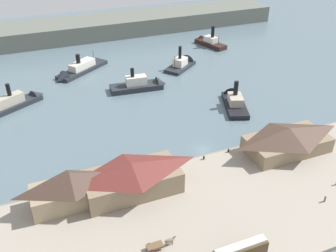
{
  "coord_description": "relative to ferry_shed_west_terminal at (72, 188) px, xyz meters",
  "views": [
    {
      "loc": [
        -40.27,
        -73.3,
        58.0
      ],
      "look_at": [
        -5.27,
        12.12,
        2.0
      ],
      "focal_mm": 39.95,
      "sensor_mm": 36.0,
      "label": 1
    }
  ],
  "objects": [
    {
      "name": "quay_promenade",
      "position": [
        36.1,
        -13.28,
        -4.73
      ],
      "size": [
        110.0,
        36.0,
        1.2
      ],
      "primitive_type": "cube",
      "color": "#9E9384",
      "rests_on": "ground"
    },
    {
      "name": "ground_plane",
      "position": [
        36.1,
        8.72,
        -5.33
      ],
      "size": [
        320.0,
        320.0,
        0.0
      ],
      "primitive_type": "plane",
      "color": "slate"
    },
    {
      "name": "ferry_near_quay",
      "position": [
        76.87,
        84.21,
        -3.7
      ],
      "size": [
        9.95,
        18.24,
        10.77
      ],
      "color": "black",
      "rests_on": "ground"
    },
    {
      "name": "ferry_approaching_west",
      "position": [
        -9.19,
        54.01,
        -3.79
      ],
      "size": [
        23.45,
        16.17,
        10.12
      ],
      "color": "#23282D",
      "rests_on": "ground"
    },
    {
      "name": "ferry_mid_harbor",
      "position": [
        57.62,
        28.89,
        -3.97
      ],
      "size": [
        12.14,
        19.57,
        10.76
      ],
      "color": "black",
      "rests_on": "ground"
    },
    {
      "name": "pedestrian_walking_east",
      "position": [
        51.05,
        -20.63,
        -3.39
      ],
      "size": [
        0.4,
        0.4,
        1.62
      ],
      "color": "#6B5B4C",
      "rests_on": "quay_promenade"
    },
    {
      "name": "ferry_outer_harbor",
      "position": [
        55.55,
        65.02,
        -4.06
      ],
      "size": [
        16.62,
        14.71,
        11.57
      ],
      "color": "#23282D",
      "rests_on": "ground"
    },
    {
      "name": "street_tram",
      "position": [
        25.28,
        -27.18,
        -1.6
      ],
      "size": [
        10.42,
        2.44,
        4.33
      ],
      "color": "#4C381E",
      "rests_on": "quay_promenade"
    },
    {
      "name": "ferry_shed_customs_shed",
      "position": [
        13.14,
        -1.19,
        -0.18
      ],
      "size": [
        21.77,
        10.64,
        7.78
      ],
      "color": "#847056",
      "rests_on": "quay_promenade"
    },
    {
      "name": "horse_cart",
      "position": [
        12.89,
        -18.79,
        -3.21
      ],
      "size": [
        6.0,
        1.68,
        1.87
      ],
      "color": "brown",
      "rests_on": "quay_promenade"
    },
    {
      "name": "mooring_post_center_west",
      "position": [
        33.59,
        3.43,
        -3.68
      ],
      "size": [
        0.44,
        0.44,
        0.9
      ],
      "primitive_type": "cylinder",
      "color": "black",
      "rests_on": "quay_promenade"
    },
    {
      "name": "ferry_shed_west_terminal",
      "position": [
        0.0,
        0.0,
        0.0
      ],
      "size": [
        17.47,
        7.97,
        8.12
      ],
      "color": "#998466",
      "rests_on": "quay_promenade"
    },
    {
      "name": "mooring_post_east",
      "position": [
        41.03,
        3.82,
        -3.68
      ],
      "size": [
        0.44,
        0.44,
        0.9
      ],
      "primitive_type": "cylinder",
      "color": "black",
      "rests_on": "quay_promenade"
    },
    {
      "name": "ferry_moored_west",
      "position": [
        33.54,
        51.25,
        -3.8
      ],
      "size": [
        20.58,
        7.94,
        10.03
      ],
      "color": "#23282D",
      "rests_on": "ground"
    },
    {
      "name": "seawall_edge",
      "position": [
        36.1,
        5.12,
        -4.83
      ],
      "size": [
        110.0,
        0.8,
        1.0
      ],
      "primitive_type": "cube",
      "color": "gray",
      "rests_on": "ground"
    },
    {
      "name": "ferry_approaching_east",
      "position": [
        14.04,
        73.41,
        -3.99
      ],
      "size": [
        23.86,
        19.52,
        9.56
      ],
      "color": "#23282D",
      "rests_on": "ground"
    },
    {
      "name": "mooring_post_west",
      "position": [
        71.05,
        3.64,
        -3.68
      ],
      "size": [
        0.44,
        0.44,
        0.9
      ],
      "primitive_type": "cylinder",
      "color": "black",
      "rests_on": "quay_promenade"
    },
    {
      "name": "far_headland",
      "position": [
        36.1,
        118.72,
        -1.33
      ],
      "size": [
        180.0,
        24.0,
        8.0
      ],
      "primitive_type": "cube",
      "color": "#60665B",
      "rests_on": "ground"
    },
    {
      "name": "ferry_shed_east_terminal",
      "position": [
        55.48,
        -1.21,
        -0.63
      ],
      "size": [
        22.09,
        11.41,
        6.89
      ],
      "color": "#847056",
      "rests_on": "quay_promenade"
    }
  ]
}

